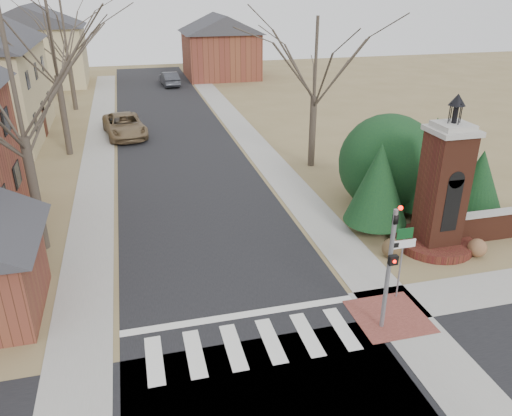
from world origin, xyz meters
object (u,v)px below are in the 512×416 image
object	(u,v)px
sign_post	(403,249)
pickup_truck	(125,125)
traffic_signal_pole	(391,258)
distant_car	(170,79)
brick_gate_monument	(441,200)

from	to	relation	value
sign_post	pickup_truck	xyz separation A→B (m)	(-8.99, 23.36, -1.16)
traffic_signal_pole	pickup_truck	distance (m)	26.01
sign_post	distant_car	distance (m)	42.24
brick_gate_monument	distant_car	distance (m)	39.75
brick_gate_monument	sign_post	bearing A→B (deg)	-138.58
sign_post	pickup_truck	world-z (taller)	sign_post
brick_gate_monument	pickup_truck	world-z (taller)	brick_gate_monument
pickup_truck	sign_post	bearing A→B (deg)	-76.69
traffic_signal_pole	brick_gate_monument	xyz separation A→B (m)	(4.70, 4.42, -0.42)
distant_car	traffic_signal_pole	bearing A→B (deg)	89.10
traffic_signal_pole	brick_gate_monument	distance (m)	6.47
pickup_truck	distant_car	bearing A→B (deg)	67.27
traffic_signal_pole	sign_post	world-z (taller)	traffic_signal_pole
sign_post	traffic_signal_pole	bearing A→B (deg)	-132.43
distant_car	brick_gate_monument	bearing A→B (deg)	96.28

